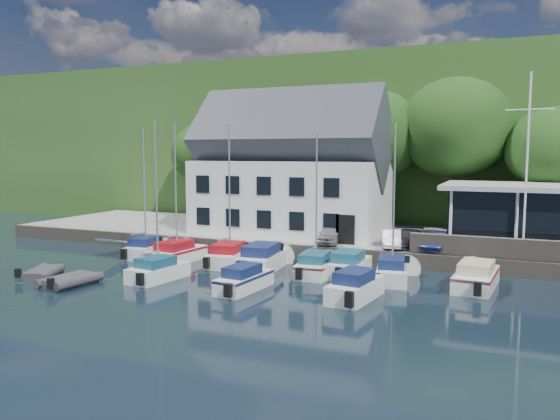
% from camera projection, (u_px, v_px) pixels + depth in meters
% --- Properties ---
extents(ground, '(180.00, 180.00, 0.00)m').
position_uv_depth(ground, '(299.00, 311.00, 24.73)').
color(ground, black).
rests_on(ground, ground).
extents(quay, '(60.00, 13.00, 1.00)m').
position_uv_depth(quay, '(383.00, 242.00, 40.69)').
color(quay, gray).
rests_on(quay, ground).
extents(quay_face, '(60.00, 0.30, 1.00)m').
position_uv_depth(quay_face, '(361.00, 257.00, 34.74)').
color(quay_face, '#60594D').
rests_on(quay_face, ground).
extents(hillside, '(160.00, 75.00, 16.00)m').
position_uv_depth(hillside, '(450.00, 146.00, 80.62)').
color(hillside, '#284F1D').
rests_on(hillside, ground).
extents(field_patch, '(50.00, 30.00, 0.30)m').
position_uv_depth(field_patch, '(511.00, 93.00, 83.97)').
color(field_patch, '#576934').
rests_on(field_patch, hillside).
extents(harbor_building, '(14.40, 8.20, 8.70)m').
position_uv_depth(harbor_building, '(292.00, 176.00, 41.98)').
color(harbor_building, white).
rests_on(harbor_building, quay).
extents(club_pavilion, '(13.20, 7.20, 4.10)m').
position_uv_depth(club_pavilion, '(550.00, 217.00, 34.77)').
color(club_pavilion, black).
rests_on(club_pavilion, quay).
extents(gangway, '(1.20, 6.00, 1.40)m').
position_uv_depth(gangway, '(131.00, 252.00, 39.37)').
color(gangway, '#BABBBF').
rests_on(gangway, ground).
extents(car_silver, '(1.92, 3.64, 1.18)m').
position_uv_depth(car_silver, '(330.00, 235.00, 37.04)').
color(car_silver, '#A8A8AC').
rests_on(car_silver, quay).
extents(car_white, '(1.84, 3.51, 1.10)m').
position_uv_depth(car_white, '(392.00, 239.00, 35.57)').
color(car_white, silver).
rests_on(car_white, quay).
extents(car_dgrey, '(2.00, 3.98, 1.11)m').
position_uv_depth(car_dgrey, '(406.00, 238.00, 35.68)').
color(car_dgrey, '#2B2C30').
rests_on(car_dgrey, quay).
extents(car_blue, '(2.22, 3.77, 1.21)m').
position_uv_depth(car_blue, '(438.00, 240.00, 34.60)').
color(car_blue, '#303F94').
rests_on(car_blue, quay).
extents(flagpole, '(2.59, 0.20, 10.78)m').
position_uv_depth(flagpole, '(527.00, 166.00, 31.79)').
color(flagpole, white).
rests_on(flagpole, quay).
extents(tree_0, '(6.55, 6.55, 8.95)m').
position_uv_depth(tree_0, '(206.00, 170.00, 52.06)').
color(tree_0, '#173710').
rests_on(tree_0, quay).
extents(tree_1, '(6.74, 6.74, 9.21)m').
position_uv_depth(tree_1, '(256.00, 169.00, 49.79)').
color(tree_1, '#173710').
rests_on(tree_1, quay).
extents(tree_2, '(8.24, 8.24, 11.27)m').
position_uv_depth(tree_2, '(372.00, 159.00, 44.96)').
color(tree_2, '#173710').
rests_on(tree_2, quay).
extents(tree_3, '(8.78, 8.78, 12.00)m').
position_uv_depth(tree_3, '(455.00, 154.00, 42.91)').
color(tree_3, '#173710').
rests_on(tree_3, quay).
extents(tree_4, '(6.90, 6.90, 9.43)m').
position_uv_depth(tree_4, '(555.00, 172.00, 39.12)').
color(tree_4, '#173710').
rests_on(tree_4, quay).
extents(boat_r1_0, '(2.48, 5.41, 8.59)m').
position_uv_depth(boat_r1_0, '(145.00, 195.00, 36.97)').
color(boat_r1_0, white).
rests_on(boat_r1_0, ground).
extents(boat_r1_1, '(2.64, 6.40, 8.68)m').
position_uv_depth(boat_r1_1, '(176.00, 196.00, 35.34)').
color(boat_r1_1, white).
rests_on(boat_r1_1, ground).
extents(boat_r1_2, '(2.89, 6.52, 8.68)m').
position_uv_depth(boat_r1_2, '(230.00, 197.00, 34.53)').
color(boat_r1_2, white).
rests_on(boat_r1_2, ground).
extents(boat_r1_3, '(2.79, 7.17, 1.58)m').
position_uv_depth(boat_r1_3, '(263.00, 256.00, 33.59)').
color(boat_r1_3, white).
rests_on(boat_r1_3, ground).
extents(boat_r1_4, '(2.39, 5.99, 8.26)m').
position_uv_depth(boat_r1_4, '(316.00, 205.00, 31.61)').
color(boat_r1_4, white).
rests_on(boat_r1_4, ground).
extents(boat_r1_5, '(2.02, 5.71, 1.49)m').
position_uv_depth(boat_r1_5, '(349.00, 263.00, 31.72)').
color(boat_r1_5, white).
rests_on(boat_r1_5, ground).
extents(boat_r1_6, '(2.79, 6.17, 8.51)m').
position_uv_depth(boat_r1_6, '(394.00, 205.00, 30.08)').
color(boat_r1_6, white).
rests_on(boat_r1_6, ground).
extents(boat_r1_7, '(2.60, 6.74, 1.44)m').
position_uv_depth(boat_r1_7, '(476.00, 274.00, 28.91)').
color(boat_r1_7, white).
rests_on(boat_r1_7, ground).
extents(boat_r2_1, '(2.59, 5.46, 8.23)m').
position_uv_depth(boat_r2_1, '(157.00, 207.00, 30.28)').
color(boat_r2_1, white).
rests_on(boat_r2_1, ground).
extents(boat_r2_2, '(2.08, 5.75, 1.36)m').
position_uv_depth(boat_r2_2, '(244.00, 277.00, 28.40)').
color(boat_r2_2, white).
rests_on(boat_r2_2, ground).
extents(boat_r2_3, '(2.52, 5.75, 1.50)m').
position_uv_depth(boat_r2_3, '(355.00, 284.00, 26.60)').
color(boat_r2_3, white).
rests_on(boat_r2_3, ground).
extents(dinghy_0, '(2.85, 3.45, 0.70)m').
position_uv_depth(dinghy_0, '(44.00, 271.00, 31.37)').
color(dinghy_0, '#353439').
rests_on(dinghy_0, ground).
extents(dinghy_1, '(2.26, 3.39, 0.75)m').
position_uv_depth(dinghy_1, '(70.00, 279.00, 29.35)').
color(dinghy_1, '#353439').
rests_on(dinghy_1, ground).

